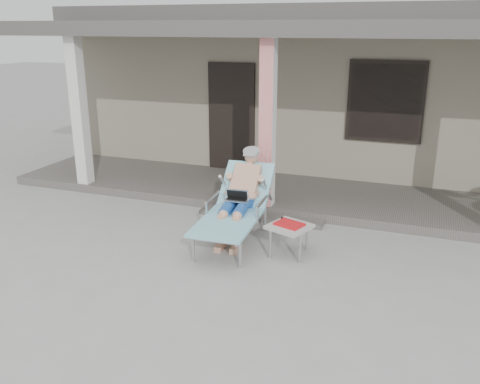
% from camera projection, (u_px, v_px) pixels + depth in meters
% --- Properties ---
extents(ground, '(60.00, 60.00, 0.00)m').
position_uv_depth(ground, '(215.00, 269.00, 6.41)').
color(ground, '#9E9E99').
rests_on(ground, ground).
extents(house, '(10.40, 5.40, 3.30)m').
position_uv_depth(house, '(324.00, 83.00, 11.68)').
color(house, gray).
rests_on(house, ground).
extents(porch_deck, '(10.00, 2.00, 0.15)m').
position_uv_depth(porch_deck, '(280.00, 193.00, 9.06)').
color(porch_deck, '#605B56').
rests_on(porch_deck, ground).
extents(porch_overhang, '(10.00, 2.30, 2.85)m').
position_uv_depth(porch_overhang, '(284.00, 34.00, 8.17)').
color(porch_overhang, silver).
rests_on(porch_overhang, porch_deck).
extents(porch_step, '(2.00, 0.30, 0.07)m').
position_uv_depth(porch_step, '(260.00, 217.00, 8.05)').
color(porch_step, '#605B56').
rests_on(porch_step, ground).
extents(lounger, '(0.84, 1.98, 1.27)m').
position_uv_depth(lounger, '(238.00, 186.00, 7.14)').
color(lounger, '#B7B7BC').
rests_on(lounger, ground).
extents(side_table, '(0.64, 0.64, 0.45)m').
position_uv_depth(side_table, '(289.00, 228.00, 6.70)').
color(side_table, '#AFB0AB').
rests_on(side_table, ground).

